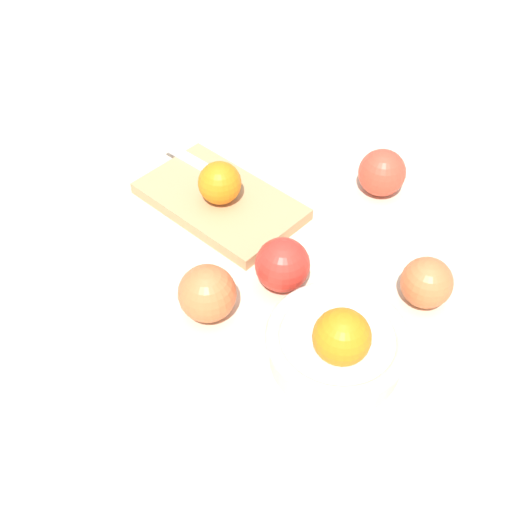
{
  "coord_description": "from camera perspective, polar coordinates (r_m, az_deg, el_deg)",
  "views": [
    {
      "loc": [
        -0.46,
        0.53,
        0.68
      ],
      "look_at": [
        0.01,
        0.1,
        0.04
      ],
      "focal_mm": 45.03,
      "sensor_mm": 36.0,
      "label": 1
    }
  ],
  "objects": [
    {
      "name": "apple_front_left",
      "position": [
        0.9,
        14.91,
        -2.3
      ],
      "size": [
        0.07,
        0.07,
        0.07
      ],
      "primitive_type": "sphere",
      "color": "#CC6638",
      "rests_on": "ground_plane"
    },
    {
      "name": "apple_back_center",
      "position": [
        0.89,
        2.37,
        -0.79
      ],
      "size": [
        0.08,
        0.08,
        0.08
      ],
      "primitive_type": "sphere",
      "color": "red",
      "rests_on": "ground_plane"
    },
    {
      "name": "cutting_board",
      "position": [
        1.03,
        -3.22,
        4.89
      ],
      "size": [
        0.27,
        0.17,
        0.02
      ],
      "primitive_type": "cube",
      "rotation": [
        0.0,
        0.0,
        0.09
      ],
      "color": "tan",
      "rests_on": "ground_plane"
    },
    {
      "name": "apple_back_center_2",
      "position": [
        0.85,
        -4.18,
        -3.49
      ],
      "size": [
        0.08,
        0.08,
        0.08
      ],
      "primitive_type": "sphere",
      "color": "#CC6638",
      "rests_on": "ground_plane"
    },
    {
      "name": "orange_on_board",
      "position": [
        1.0,
        -3.24,
        6.5
      ],
      "size": [
        0.07,
        0.07,
        0.07
      ],
      "primitive_type": "sphere",
      "color": "orange",
      "rests_on": "cutting_board"
    },
    {
      "name": "ground_plane",
      "position": [
        0.97,
        4.86,
        1.05
      ],
      "size": [
        2.4,
        2.4,
        0.0
      ],
      "primitive_type": "plane",
      "color": "beige"
    },
    {
      "name": "bowl",
      "position": [
        0.81,
        7.24,
        -7.73
      ],
      "size": [
        0.18,
        0.18,
        0.1
      ],
      "color": "beige",
      "rests_on": "ground_plane"
    },
    {
      "name": "apple_front_center",
      "position": [
        1.06,
        11.13,
        7.28
      ],
      "size": [
        0.08,
        0.08,
        0.08
      ],
      "primitive_type": "sphere",
      "color": "#D6422D",
      "rests_on": "ground_plane"
    },
    {
      "name": "knife",
      "position": [
        1.07,
        -4.29,
        7.8
      ],
      "size": [
        0.16,
        0.03,
        0.01
      ],
      "color": "silver",
      "rests_on": "cutting_board"
    }
  ]
}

